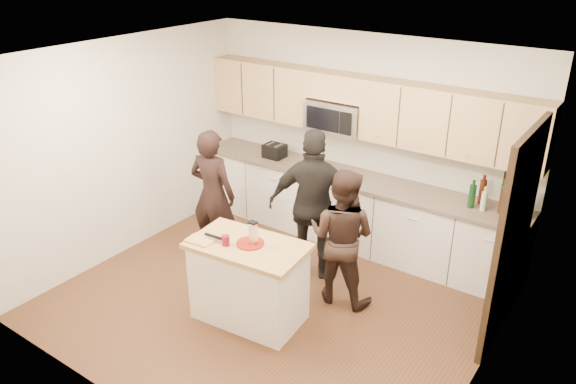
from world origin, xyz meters
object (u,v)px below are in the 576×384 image
Objects in this scene: woman_left at (213,194)px; woman_center at (342,237)px; island at (249,281)px; woman_right at (315,206)px; toaster at (275,151)px.

woman_left is 1.07× the size of woman_center.
island is 1.21m from woman_right.
woman_right is (-0.51, 0.25, 0.13)m from woman_center.
woman_right is at bearing -33.04° from woman_center.
woman_left reaches higher than toaster.
toaster is 1.27m from woman_left.
woman_right is at bearing -175.72° from woman_left.
woman_center is at bearing 172.92° from woman_left.
woman_left is at bearing 140.74° from island.
woman_left is at bearing -91.24° from toaster.
woman_right is at bearing -36.88° from toaster.
toaster is (-1.18, 2.07, 0.58)m from island.
woman_right is (1.30, 0.30, 0.08)m from woman_left.
woman_center is at bearing 128.86° from woman_right.
woman_center is at bearing 49.98° from island.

